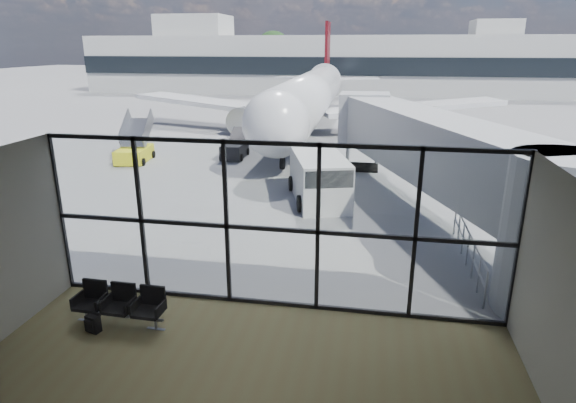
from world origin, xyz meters
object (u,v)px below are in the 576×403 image
(seating_row, at_px, (121,302))
(service_van, at_px, (320,178))
(belt_loader, at_px, (235,149))
(mobile_stairs, at_px, (135,152))
(airliner, at_px, (311,95))
(backpack, at_px, (93,324))

(seating_row, distance_m, service_van, 11.52)
(seating_row, bearing_deg, belt_loader, 99.06)
(seating_row, distance_m, mobile_stairs, 18.55)
(seating_row, bearing_deg, airliner, 90.02)
(seating_row, bearing_deg, mobile_stairs, 117.56)
(seating_row, bearing_deg, backpack, -130.96)
(seating_row, bearing_deg, service_van, 72.58)
(mobile_stairs, bearing_deg, belt_loader, 11.65)
(belt_loader, bearing_deg, seating_row, -84.75)
(backpack, bearing_deg, mobile_stairs, 129.61)
(airliner, height_order, service_van, airliner)
(airliner, bearing_deg, seating_row, -92.47)
(backpack, bearing_deg, belt_loader, 111.53)
(seating_row, relative_size, service_van, 0.45)
(belt_loader, bearing_deg, backpack, -86.40)
(service_van, bearing_deg, airliner, 82.37)
(service_van, distance_m, belt_loader, 10.07)
(seating_row, xyz_separation_m, airliner, (0.78, 29.98, 2.22))
(seating_row, relative_size, airliner, 0.07)
(airliner, xyz_separation_m, mobile_stairs, (-8.93, -13.32, -2.23))
(backpack, xyz_separation_m, airliner, (1.28, 30.52, 2.56))
(backpack, relative_size, belt_loader, 0.14)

